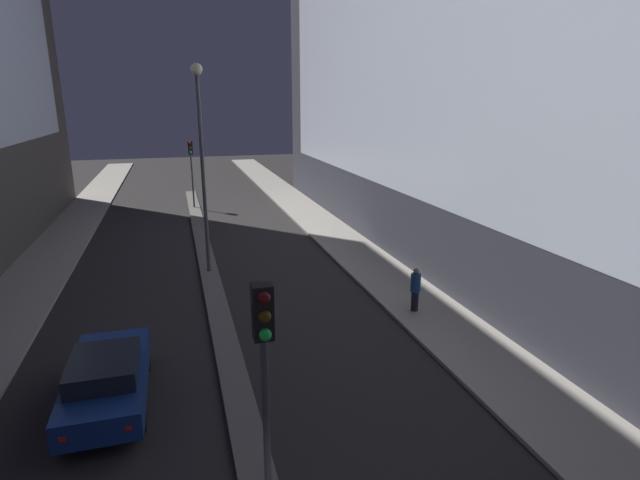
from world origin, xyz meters
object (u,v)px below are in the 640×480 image
traffic_light_near (264,358)px  street_lamp (201,142)px  car_left_lane (107,378)px  pedestrian_on_right_sidewalk (415,288)px  traffic_light_mid (191,159)px

traffic_light_near → street_lamp: 14.64m
car_left_lane → pedestrian_on_right_sidewalk: pedestrian_on_right_sidewalk is taller
traffic_light_mid → car_left_lane: 23.93m
car_left_lane → pedestrian_on_right_sidewalk: size_ratio=2.76×
traffic_light_near → car_left_lane: (-3.13, 5.05, -2.76)m
traffic_light_near → traffic_light_mid: 28.61m
car_left_lane → traffic_light_near: bearing=-58.2°
traffic_light_near → pedestrian_on_right_sidewalk: traffic_light_near is taller
car_left_lane → pedestrian_on_right_sidewalk: bearing=16.5°
car_left_lane → street_lamp: bearing=71.6°
pedestrian_on_right_sidewalk → traffic_light_near: bearing=-130.3°
street_lamp → car_left_lane: size_ratio=1.97×
traffic_light_mid → pedestrian_on_right_sidewalk: 21.85m
traffic_light_near → street_lamp: street_lamp is taller
traffic_light_mid → car_left_lane: size_ratio=1.04×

